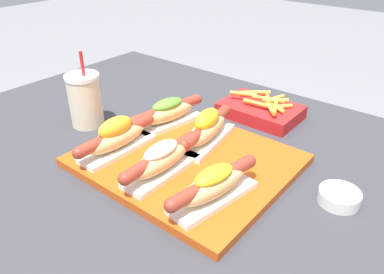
# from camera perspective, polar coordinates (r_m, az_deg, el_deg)

# --- Properties ---
(serving_tray) EXTENTS (0.43, 0.36, 0.02)m
(serving_tray) POSITION_cam_1_polar(r_m,az_deg,el_deg) (0.81, -0.89, -3.54)
(serving_tray) COLOR #CC4C14
(serving_tray) RESTS_ON patio_table
(hot_dog_0) EXTENTS (0.06, 0.22, 0.08)m
(hot_dog_0) POSITION_cam_1_polar(r_m,az_deg,el_deg) (0.83, -11.44, 0.01)
(hot_dog_0) COLOR white
(hot_dog_0) RESTS_ON serving_tray
(hot_dog_1) EXTENTS (0.06, 0.22, 0.07)m
(hot_dog_1) POSITION_cam_1_polar(r_m,az_deg,el_deg) (0.74, -4.69, -3.42)
(hot_dog_1) COLOR white
(hot_dog_1) RESTS_ON serving_tray
(hot_dog_2) EXTENTS (0.09, 0.22, 0.07)m
(hot_dog_2) POSITION_cam_1_polar(r_m,az_deg,el_deg) (0.67, 3.29, -7.33)
(hot_dog_2) COLOR white
(hot_dog_2) RESTS_ON serving_tray
(hot_dog_3) EXTENTS (0.09, 0.22, 0.07)m
(hot_dog_3) POSITION_cam_1_polar(r_m,az_deg,el_deg) (0.93, -3.72, 3.76)
(hot_dog_3) COLOR white
(hot_dog_3) RESTS_ON serving_tray
(hot_dog_4) EXTENTS (0.09, 0.22, 0.08)m
(hot_dog_4) POSITION_cam_1_polar(r_m,az_deg,el_deg) (0.85, 2.28, 1.30)
(hot_dog_4) COLOR white
(hot_dog_4) RESTS_ON serving_tray
(sauce_bowl) EXTENTS (0.08, 0.08, 0.03)m
(sauce_bowl) POSITION_cam_1_polar(r_m,az_deg,el_deg) (0.76, 21.54, -8.39)
(sauce_bowl) COLOR white
(sauce_bowl) RESTS_ON patio_table
(drink_cup) EXTENTS (0.08, 0.08, 0.20)m
(drink_cup) POSITION_cam_1_polar(r_m,az_deg,el_deg) (0.99, -16.16, 5.37)
(drink_cup) COLOR beige
(drink_cup) RESTS_ON patio_table
(fries_basket) EXTENTS (0.20, 0.14, 0.06)m
(fries_basket) POSITION_cam_1_polar(r_m,az_deg,el_deg) (1.03, 10.70, 4.04)
(fries_basket) COLOR red
(fries_basket) RESTS_ON patio_table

